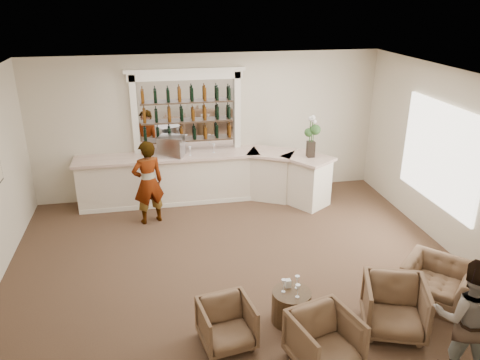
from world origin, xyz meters
name	(u,v)px	position (x,y,z in m)	size (l,w,h in m)	color
ground	(238,269)	(0.00, 0.00, 0.00)	(8.00, 8.00, 0.00)	brown
room_shell	(239,129)	(0.16, 0.71, 2.34)	(8.04, 7.02, 3.32)	beige
bar_counter	(206,178)	(-0.16, 3.00, 0.57)	(5.72, 1.80, 1.14)	white
back_bar_alcove	(187,112)	(-0.50, 3.41, 2.03)	(2.64, 0.25, 3.00)	white
cocktail_table	(291,306)	(0.51, -1.51, 0.25)	(0.57, 0.57, 0.50)	#43321D
sommelier	(148,183)	(-1.46, 2.17, 0.89)	(0.65, 0.43, 1.79)	gray
guest	(466,318)	(2.32, -2.86, 0.81)	(0.79, 0.61, 1.62)	gray
armchair_left	(227,324)	(-0.50, -1.81, 0.33)	(0.70, 0.72, 0.66)	brown
armchair_center	(324,341)	(0.67, -2.42, 0.37)	(0.79, 0.82, 0.74)	brown
armchair_right	(394,307)	(1.88, -1.99, 0.40)	(0.84, 0.87, 0.79)	brown
armchair_far	(438,283)	(2.90, -1.49, 0.33)	(1.01, 0.88, 0.66)	brown
espresso_machine	(171,146)	(-0.91, 3.03, 1.37)	(0.52, 0.44, 0.46)	#BBBCC0
flower_vase	(312,134)	(2.10, 2.39, 1.67)	(0.25, 0.25, 0.94)	black
wine_glass_bar_left	(190,151)	(-0.50, 3.00, 1.25)	(0.07, 0.07, 0.21)	white
wine_glass_bar_right	(214,148)	(0.05, 3.10, 1.25)	(0.07, 0.07, 0.21)	white
wine_glass_tbl_a	(284,286)	(0.39, -1.48, 0.60)	(0.07, 0.07, 0.21)	white
wine_glass_tbl_b	(297,282)	(0.61, -1.43, 0.60)	(0.07, 0.07, 0.21)	white
wine_glass_tbl_c	(298,291)	(0.55, -1.64, 0.60)	(0.07, 0.07, 0.21)	white
napkin_holder	(288,283)	(0.49, -1.37, 0.56)	(0.08, 0.08, 0.12)	silver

